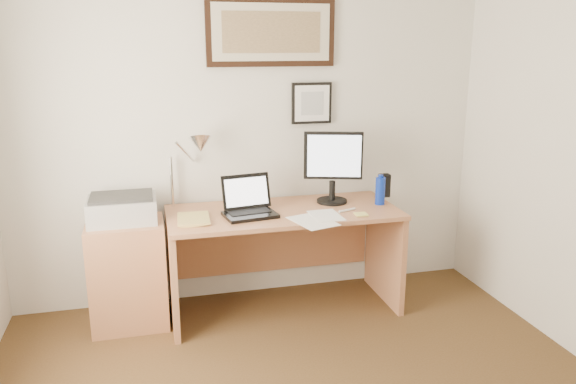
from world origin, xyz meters
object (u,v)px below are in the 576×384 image
object	(u,v)px
water_bottle	(380,191)
desk	(281,238)
lcd_monitor	(333,164)
printer	(122,208)
laptop	(249,206)
side_cabinet	(128,274)
book	(178,220)

from	to	relation	value
water_bottle	desk	distance (m)	0.79
water_bottle	lcd_monitor	world-z (taller)	lcd_monitor
desk	printer	bearing A→B (deg)	179.92
laptop	desk	bearing A→B (deg)	25.56
water_bottle	printer	world-z (taller)	water_bottle
water_bottle	laptop	world-z (taller)	laptop
water_bottle	printer	bearing A→B (deg)	176.56
desk	lcd_monitor	xyz separation A→B (m)	(0.39, 0.02, 0.53)
side_cabinet	lcd_monitor	size ratio (longest dim) A/B	1.40
side_cabinet	desk	bearing A→B (deg)	1.89
lcd_monitor	printer	size ratio (longest dim) A/B	1.18
desk	lcd_monitor	distance (m)	0.66
water_bottle	desk	world-z (taller)	water_bottle
printer	book	bearing A→B (deg)	-25.19
desk	laptop	bearing A→B (deg)	-154.44
printer	laptop	bearing A→B (deg)	-8.34
side_cabinet	desk	xyz separation A→B (m)	(1.07, 0.04, 0.15)
desk	water_bottle	bearing A→B (deg)	-8.49
water_bottle	lcd_monitor	size ratio (longest dim) A/B	0.38
side_cabinet	lcd_monitor	world-z (taller)	lcd_monitor
lcd_monitor	water_bottle	bearing A→B (deg)	-21.07
side_cabinet	water_bottle	size ratio (longest dim) A/B	3.67
printer	water_bottle	bearing A→B (deg)	-3.44
lcd_monitor	printer	xyz separation A→B (m)	(-1.47, -0.02, -0.22)
desk	printer	distance (m)	1.12
printer	side_cabinet	bearing A→B (deg)	-77.79
lcd_monitor	printer	distance (m)	1.49
laptop	printer	size ratio (longest dim) A/B	0.85
side_cabinet	printer	distance (m)	0.45
side_cabinet	printer	size ratio (longest dim) A/B	1.66
water_bottle	book	world-z (taller)	water_bottle
book	printer	size ratio (longest dim) A/B	0.64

